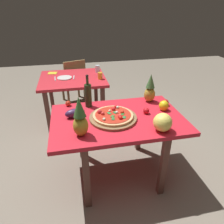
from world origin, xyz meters
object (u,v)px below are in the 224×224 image
dinner_plate (65,78)px  pineapple_left (80,119)px  background_table (73,84)px  melon (163,122)px  display_table (118,125)px  fork_utensil (55,79)px  napkin_folded (53,73)px  tomato_near_board (68,103)px  drinking_glass_water (97,69)px  bell_pepper (164,106)px  pizza (113,115)px  tomato_by_bottle (146,111)px  knife_utensil (74,77)px  eggplant (75,113)px  pineapple_right (150,90)px  tomato_at_corner (165,102)px  pizza_board (113,118)px  wine_bottle (88,95)px  drinking_glass_juice (100,76)px  dining_chair (74,79)px

dinner_plate → pineapple_left: bearing=-85.0°
background_table → melon: (0.74, -1.66, 0.19)m
display_table → fork_utensil: size_ratio=7.36×
display_table → napkin_folded: bearing=113.6°
tomato_near_board → drinking_glass_water: (0.50, 1.17, 0.03)m
pineapple_left → bell_pepper: (0.90, 0.29, -0.11)m
pizza → melon: bearing=-37.4°
drinking_glass_water → napkin_folded: 0.74m
pineapple_left → tomato_by_bottle: (0.69, 0.26, -0.13)m
knife_utensil → dinner_plate: bearing=-175.6°
bell_pepper → eggplant: (-0.94, 0.04, -0.01)m
display_table → background_table: same height
pineapple_right → fork_utensil: bearing=136.8°
display_table → tomato_at_corner: size_ratio=18.20×
pineapple_right → tomato_at_corner: bearing=-45.2°
pizza_board → tomato_by_bottle: 0.36m
pineapple_right → melon: (-0.11, -0.61, -0.06)m
pineapple_left → tomato_at_corner: size_ratio=5.00×
wine_bottle → tomato_at_corner: size_ratio=4.96×
background_table → dinner_plate: 0.16m
wine_bottle → napkin_folded: 1.40m
melon → drinking_glass_juice: size_ratio=1.68×
background_table → dining_chair: size_ratio=1.17×
display_table → dinner_plate: 1.44m
background_table → drinking_glass_juice: size_ratio=9.88×
bell_pepper → tomato_by_bottle: (-0.21, -0.04, -0.02)m
pizza_board → tomato_by_bottle: tomato_by_bottle is taller
bell_pepper → drinking_glass_juice: 1.25m
dining_chair → eggplant: 1.95m
display_table → pineapple_right: (0.45, 0.30, 0.23)m
pizza → drinking_glass_juice: size_ratio=3.99×
background_table → display_table: bearing=-73.5°
knife_utensil → pineapple_left: bearing=-85.7°
display_table → eggplant: bearing=166.9°
melon → drinking_glass_juice: melon is taller
eggplant → tomato_near_board: 0.28m
tomato_at_corner → display_table: bearing=-164.9°
pineapple_right → napkin_folded: pineapple_right is taller
drinking_glass_water → wine_bottle: bearing=-102.6°
drinking_glass_juice → display_table: bearing=-90.3°
pizza_board → tomato_near_board: (-0.43, 0.38, 0.02)m
display_table → knife_utensil: knife_utensil is taller
wine_bottle → melon: wine_bottle is taller
background_table → drinking_glass_water: size_ratio=8.56×
melon → napkin_folded: melon is taller
tomato_at_corner → fork_utensil: (-1.25, 1.18, -0.03)m
display_table → pizza_board: 0.11m
pizza → pineapple_right: bearing=32.2°
pizza_board → pineapple_left: 0.42m
pizza → pineapple_right: (0.50, 0.31, 0.11)m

